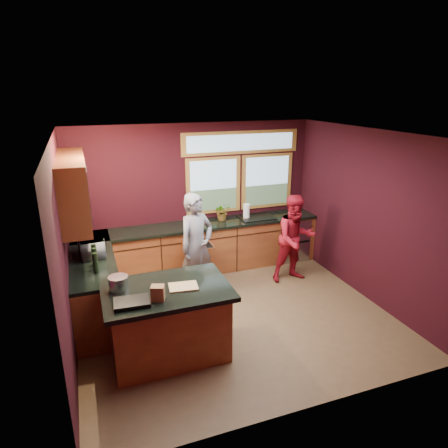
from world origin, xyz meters
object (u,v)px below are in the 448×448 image
island (168,321)px  person_red (295,239)px  person_grey (197,247)px  cutting_board (183,287)px  stock_pot (119,283)px

island → person_red: bearing=27.6°
person_grey → cutting_board: 1.52m
island → stock_pot: stock_pot is taller
cutting_board → person_red: bearing=30.5°
cutting_board → stock_pot: size_ratio=1.46×
cutting_board → stock_pot: bearing=165.1°
island → person_red: person_red is taller
island → person_red: size_ratio=0.99×
person_red → stock_pot: 3.34m
person_grey → stock_pot: 1.80m
stock_pot → cutting_board: bearing=-14.9°
island → stock_pot: bearing=164.7°
cutting_board → stock_pot: stock_pot is taller
cutting_board → person_grey: bearing=67.7°
island → person_grey: 1.61m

